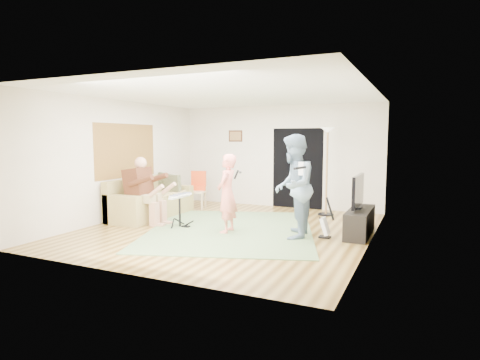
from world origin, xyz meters
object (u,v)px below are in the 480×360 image
at_px(singer, 227,194).
at_px(television, 358,191).
at_px(tv_cabinet, 360,222).
at_px(guitarist, 293,186).
at_px(sofa, 148,204).
at_px(guitar_spare, 325,226).
at_px(dining_chair, 198,195).
at_px(torchiere_lamp, 327,155).
at_px(drum_kit, 180,212).

relative_size(singer, television, 1.40).
xyz_separation_m(tv_cabinet, television, (-0.05, 0.00, 0.60)).
relative_size(guitarist, tv_cabinet, 1.37).
height_order(sofa, guitar_spare, sofa).
relative_size(dining_chair, television, 0.89).
relative_size(sofa, dining_chair, 2.30).
height_order(singer, tv_cabinet, singer).
relative_size(sofa, torchiere_lamp, 1.08).
bearing_deg(guitarist, drum_kit, -96.15).
distance_m(sofa, television, 4.79).
relative_size(singer, guitar_spare, 2.01).
bearing_deg(singer, sofa, -110.77).
bearing_deg(sofa, television, 2.42).
bearing_deg(singer, tv_cabinet, 104.79).
bearing_deg(guitar_spare, drum_kit, -173.03).
distance_m(singer, guitar_spare, 1.96).
height_order(guitar_spare, torchiere_lamp, torchiere_lamp).
bearing_deg(drum_kit, sofa, 153.45).
xyz_separation_m(singer, tv_cabinet, (2.39, 0.87, -0.52)).
bearing_deg(dining_chair, television, -31.60).
relative_size(singer, guitarist, 0.80).
xyz_separation_m(singer, dining_chair, (-1.90, 2.08, -0.42)).
bearing_deg(singer, torchiere_lamp, 147.13).
relative_size(drum_kit, guitar_spare, 0.93).
relative_size(singer, torchiere_lamp, 0.73).
height_order(drum_kit, television, television).
bearing_deg(guitar_spare, dining_chair, 155.54).
bearing_deg(drum_kit, guitar_spare, 6.97).
bearing_deg(guitarist, tv_cabinet, 113.82).
distance_m(sofa, drum_kit, 1.45).
height_order(drum_kit, dining_chair, dining_chair).
xyz_separation_m(guitarist, tv_cabinet, (1.10, 0.72, -0.71)).
xyz_separation_m(guitarist, dining_chair, (-3.19, 1.93, -0.61)).
height_order(sofa, dining_chair, dining_chair).
height_order(torchiere_lamp, dining_chair, torchiere_lamp).
bearing_deg(drum_kit, tv_cabinet, 13.67).
bearing_deg(guitarist, torchiere_lamp, 169.05).
height_order(drum_kit, tv_cabinet, drum_kit).
bearing_deg(sofa, singer, -15.54).
distance_m(guitarist, torchiere_lamp, 2.49).
bearing_deg(tv_cabinet, dining_chair, 164.21).
bearing_deg(television, guitar_spare, -135.36).
xyz_separation_m(drum_kit, dining_chair, (-0.79, 2.06, 0.04)).
height_order(torchiere_lamp, television, torchiere_lamp).
height_order(sofa, television, television).
height_order(singer, torchiere_lamp, torchiere_lamp).
bearing_deg(torchiere_lamp, guitar_spare, -77.64).
relative_size(guitarist, television, 1.74).
xyz_separation_m(sofa, singer, (2.41, -0.67, 0.47)).
relative_size(drum_kit, torchiere_lamp, 0.34).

